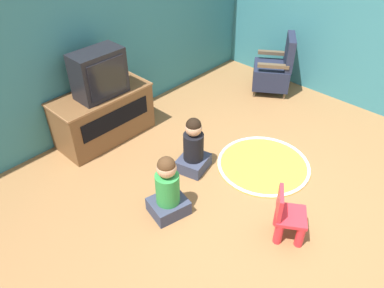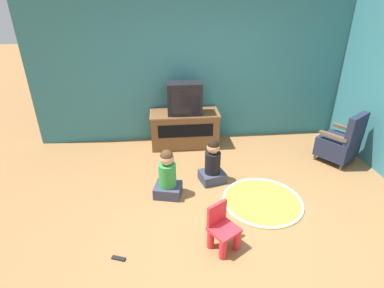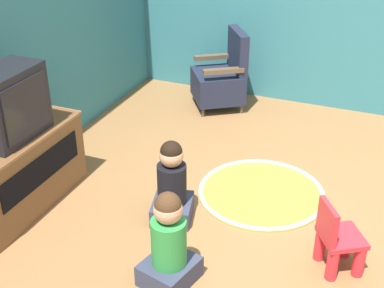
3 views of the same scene
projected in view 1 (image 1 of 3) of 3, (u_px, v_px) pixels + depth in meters
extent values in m
plane|color=olive|center=(265.00, 207.00, 3.85)|extent=(30.00, 30.00, 0.00)
cube|color=teal|center=(87.00, 21.00, 4.32)|extent=(5.68, 0.12, 2.72)
cube|color=brown|center=(103.00, 116.00, 4.64)|extent=(1.19, 0.54, 0.64)
cube|color=#90603A|center=(100.00, 94.00, 4.46)|extent=(1.21, 0.55, 0.02)
cube|color=black|center=(116.00, 119.00, 4.45)|extent=(0.95, 0.01, 0.23)
cube|color=black|center=(99.00, 74.00, 4.25)|extent=(0.59, 0.33, 0.55)
cube|color=black|center=(108.00, 78.00, 4.16)|extent=(0.48, 0.02, 0.43)
cylinder|color=brown|center=(255.00, 80.00, 5.96)|extent=(0.04, 0.04, 0.10)
cylinder|color=brown|center=(254.00, 94.00, 5.61)|extent=(0.04, 0.04, 0.10)
cylinder|color=brown|center=(283.00, 82.00, 5.91)|extent=(0.04, 0.04, 0.10)
cylinder|color=brown|center=(284.00, 96.00, 5.56)|extent=(0.04, 0.04, 0.10)
cube|color=#1E2338|center=(271.00, 75.00, 5.63)|extent=(0.73, 0.73, 0.32)
cube|color=#1E2338|center=(290.00, 52.00, 5.37)|extent=(0.47, 0.36, 0.46)
cube|color=brown|center=(273.00, 53.00, 5.66)|extent=(0.31, 0.41, 0.05)
cube|color=brown|center=(273.00, 66.00, 5.30)|extent=(0.31, 0.41, 0.05)
cylinder|color=red|center=(300.00, 235.00, 3.40)|extent=(0.08, 0.08, 0.27)
cylinder|color=red|center=(299.00, 218.00, 3.56)|extent=(0.08, 0.08, 0.27)
cylinder|color=red|center=(279.00, 232.00, 3.42)|extent=(0.08, 0.08, 0.27)
cylinder|color=red|center=(279.00, 215.00, 3.59)|extent=(0.08, 0.08, 0.27)
cube|color=red|center=(291.00, 216.00, 3.42)|extent=(0.39, 0.39, 0.04)
cube|color=red|center=(280.00, 203.00, 3.35)|extent=(0.24, 0.17, 0.26)
cylinder|color=gold|center=(263.00, 165.00, 4.37)|extent=(1.08, 1.08, 0.01)
torus|color=silver|center=(263.00, 164.00, 4.37)|extent=(1.08, 1.08, 0.04)
cube|color=#33384C|center=(169.00, 206.00, 3.75)|extent=(0.42, 0.39, 0.16)
cylinder|color=#2D8C3F|center=(168.00, 188.00, 3.60)|extent=(0.23, 0.23, 0.34)
sphere|color=tan|center=(166.00, 168.00, 3.45)|extent=(0.19, 0.19, 0.19)
sphere|color=#472D19|center=(166.00, 165.00, 3.43)|extent=(0.17, 0.17, 0.17)
cube|color=#33384C|center=(193.00, 163.00, 4.29)|extent=(0.41, 0.38, 0.15)
cylinder|color=black|center=(193.00, 147.00, 4.15)|extent=(0.23, 0.23, 0.33)
sphere|color=tan|center=(194.00, 128.00, 3.99)|extent=(0.18, 0.18, 0.18)
sphere|color=black|center=(194.00, 126.00, 3.97)|extent=(0.17, 0.17, 0.17)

